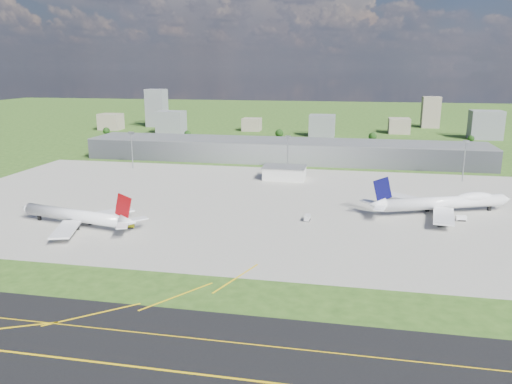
% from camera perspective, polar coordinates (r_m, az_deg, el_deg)
% --- Properties ---
extents(ground, '(1400.00, 1400.00, 0.00)m').
position_cam_1_polar(ground, '(368.12, 2.78, 3.20)').
color(ground, '#2C4D18').
rests_on(ground, ground).
extents(taxiway, '(1400.00, 60.00, 0.06)m').
position_cam_1_polar(taxiway, '(130.60, -14.91, -18.61)').
color(taxiway, black).
rests_on(taxiway, ground).
extents(apron, '(360.00, 190.00, 0.08)m').
position_cam_1_polar(apron, '(260.70, 1.46, -1.37)').
color(apron, gray).
rests_on(apron, ground).
extents(terminal, '(300.00, 42.00, 15.00)m').
position_cam_1_polar(terminal, '(381.43, 3.12, 4.72)').
color(terminal, slate).
rests_on(terminal, ground).
extents(ops_building, '(26.00, 16.00, 8.00)m').
position_cam_1_polar(ops_building, '(317.43, 3.27, 2.16)').
color(ops_building, silver).
rests_on(ops_building, ground).
extents(mast_west, '(3.50, 2.00, 25.90)m').
position_cam_1_polar(mast_west, '(360.33, -14.03, 5.41)').
color(mast_west, gray).
rests_on(mast_west, ground).
extents(mast_center, '(3.50, 2.00, 25.90)m').
position_cam_1_polar(mast_center, '(329.56, 3.66, 5.02)').
color(mast_center, gray).
rests_on(mast_center, ground).
extents(mast_east, '(3.50, 2.00, 25.90)m').
position_cam_1_polar(mast_east, '(334.05, 22.77, 4.07)').
color(mast_east, gray).
rests_on(mast_east, ground).
extents(airliner_red_twin, '(64.57, 49.59, 17.86)m').
position_cam_1_polar(airliner_red_twin, '(236.70, -19.68, -2.64)').
color(airliner_red_twin, white).
rests_on(airliner_red_twin, ground).
extents(airliner_blue_quad, '(71.92, 54.83, 19.59)m').
position_cam_1_polar(airliner_blue_quad, '(259.29, 20.70, -1.15)').
color(airliner_blue_quad, white).
rests_on(airliner_blue_quad, ground).
extents(tug_yellow, '(3.65, 2.55, 1.68)m').
position_cam_1_polar(tug_yellow, '(228.48, -14.15, -3.84)').
color(tug_yellow, yellow).
rests_on(tug_yellow, ground).
extents(van_white_near, '(2.80, 5.50, 2.70)m').
position_cam_1_polar(van_white_near, '(233.37, 5.89, -2.97)').
color(van_white_near, silver).
rests_on(van_white_near, ground).
extents(van_white_far, '(4.86, 2.65, 2.43)m').
position_cam_1_polar(van_white_far, '(250.63, 22.40, -2.82)').
color(van_white_far, white).
rests_on(van_white_far, ground).
extents(bldg_far_w, '(24.00, 20.00, 18.00)m').
position_cam_1_polar(bldg_far_w, '(596.61, -16.27, 7.73)').
color(bldg_far_w, gray).
rests_on(bldg_far_w, ground).
extents(bldg_w, '(28.00, 22.00, 24.00)m').
position_cam_1_polar(bldg_w, '(545.75, -9.68, 7.86)').
color(bldg_w, slate).
rests_on(bldg_w, ground).
extents(bldg_cw, '(20.00, 18.00, 14.00)m').
position_cam_1_polar(bldg_cw, '(562.52, -0.49, 7.72)').
color(bldg_cw, gray).
rests_on(bldg_cw, ground).
extents(bldg_c, '(26.00, 20.00, 22.00)m').
position_cam_1_polar(bldg_c, '(522.05, 7.56, 7.55)').
color(bldg_c, slate).
rests_on(bldg_c, ground).
extents(bldg_ce, '(22.00, 24.00, 16.00)m').
position_cam_1_polar(bldg_ce, '(563.28, 16.02, 7.29)').
color(bldg_ce, gray).
rests_on(bldg_ce, ground).
extents(bldg_e, '(30.00, 22.00, 28.00)m').
position_cam_1_polar(bldg_e, '(546.06, 24.76, 6.99)').
color(bldg_e, slate).
rests_on(bldg_e, ground).
extents(bldg_tall_w, '(22.00, 20.00, 44.00)m').
position_cam_1_polar(bldg_tall_w, '(615.01, -11.28, 9.41)').
color(bldg_tall_w, slate).
rests_on(bldg_tall_w, ground).
extents(bldg_tall_e, '(20.00, 18.00, 36.00)m').
position_cam_1_polar(bldg_tall_e, '(626.24, 19.33, 8.61)').
color(bldg_tall_e, gray).
rests_on(bldg_tall_e, ground).
extents(tree_far_w, '(7.20, 7.20, 8.80)m').
position_cam_1_polar(tree_far_w, '(543.77, -16.74, 6.72)').
color(tree_far_w, '#382314').
rests_on(tree_far_w, ground).
extents(tree_w, '(6.75, 6.75, 8.25)m').
position_cam_1_polar(tree_w, '(503.79, -7.83, 6.60)').
color(tree_w, '#382314').
rests_on(tree_w, ground).
extents(tree_c, '(8.10, 8.10, 9.90)m').
position_cam_1_polar(tree_c, '(497.11, 2.68, 6.73)').
color(tree_c, '#382314').
rests_on(tree_c, ground).
extents(tree_e, '(7.65, 7.65, 9.35)m').
position_cam_1_polar(tree_e, '(487.39, 13.18, 6.19)').
color(tree_e, '#382314').
rests_on(tree_e, ground).
extents(tree_far_e, '(6.30, 6.30, 7.70)m').
position_cam_1_polar(tree_far_e, '(508.78, 23.35, 5.62)').
color(tree_far_e, '#382314').
rests_on(tree_far_e, ground).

